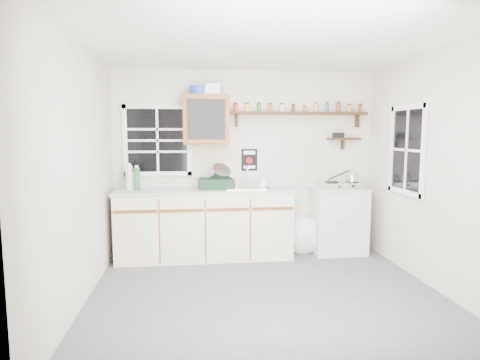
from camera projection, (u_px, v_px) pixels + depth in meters
name	position (u px, v px, depth m)	size (l,w,h in m)	color
room	(267.00, 173.00, 4.00)	(3.64, 3.24, 2.54)	#4D4D4F
main_cabinet	(205.00, 223.00, 5.30)	(2.31, 0.63, 0.92)	beige
right_cabinet	(338.00, 220.00, 5.55)	(0.73, 0.57, 0.91)	silver
sink	(245.00, 187.00, 5.32)	(0.52, 0.44, 0.29)	silver
upper_cabinet	(206.00, 120.00, 5.29)	(0.60, 0.32, 0.65)	brown
upper_cabinet_clutter	(205.00, 90.00, 5.25)	(0.39, 0.24, 0.14)	#1B42B1
spice_shelf	(299.00, 112.00, 5.50)	(1.91, 0.18, 0.35)	black
secondary_shelf	(342.00, 138.00, 5.62)	(0.45, 0.16, 0.24)	black
warning_sign	(249.00, 160.00, 5.57)	(0.22, 0.02, 0.30)	black
window_back	(158.00, 141.00, 5.39)	(0.93, 0.03, 0.98)	black
window_right	(407.00, 150.00, 4.73)	(0.03, 0.78, 1.08)	black
water_bottles	(132.00, 178.00, 5.15)	(0.19, 0.13, 0.34)	silver
dish_rack	(217.00, 180.00, 5.30)	(0.46, 0.35, 0.33)	black
soap_bottle	(262.00, 181.00, 5.41)	(0.08, 0.08, 0.18)	silver
rag	(263.00, 188.00, 5.28)	(0.14, 0.12, 0.02)	maroon
hotplate	(342.00, 185.00, 5.47)	(0.60, 0.36, 0.08)	silver
saucepan	(352.00, 178.00, 5.48)	(0.36, 0.28, 0.17)	silver
trash_bag	(302.00, 235.00, 5.59)	(0.48, 0.43, 0.54)	white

